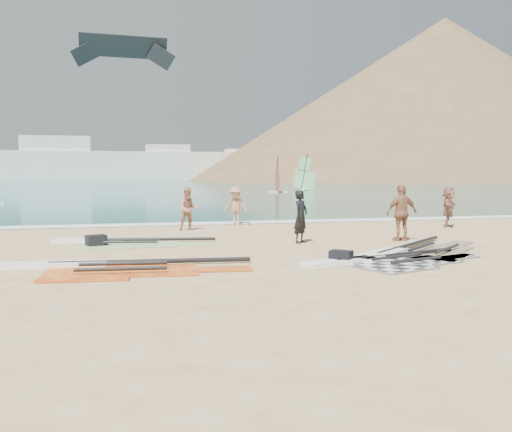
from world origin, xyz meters
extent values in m
plane|color=#D4B77C|center=(0.00, 0.00, 0.00)|extent=(300.00, 300.00, 0.00)
cube|color=#0B4A52|center=(0.00, 132.00, 0.00)|extent=(300.00, 240.00, 0.06)
cube|color=white|center=(0.00, 12.30, 0.00)|extent=(300.00, 1.20, 0.04)
cube|color=white|center=(-20.00, 150.00, 4.03)|extent=(160.00, 8.00, 8.00)
cube|color=white|center=(-20.00, 150.00, 6.03)|extent=(18.00, 7.00, 12.00)
cube|color=white|center=(10.00, 150.00, 5.03)|extent=(12.00, 7.00, 10.00)
cube|color=white|center=(35.00, 150.00, 4.53)|extent=(16.00, 7.00, 9.00)
cube|color=white|center=(55.00, 150.00, 5.53)|extent=(10.00, 7.00, 11.00)
cone|color=brown|center=(85.00, 130.00, 0.00)|extent=(143.00, 143.00, 45.00)
cube|color=#272629|center=(1.98, -0.63, 0.02)|extent=(2.24, 2.37, 0.04)
cube|color=#272629|center=(3.44, -0.15, 0.02)|extent=(1.67, 1.61, 0.04)
cube|color=#272629|center=(4.62, 0.24, 0.02)|extent=(1.28, 0.91, 0.04)
cylinder|color=black|center=(2.89, 0.59, 0.10)|extent=(4.23, 1.48, 0.11)
cylinder|color=black|center=(2.51, -0.10, 0.16)|extent=(1.76, 0.64, 0.08)
cylinder|color=black|center=(2.72, -0.74, 0.16)|extent=(1.76, 0.64, 0.08)
cube|color=white|center=(0.88, -0.08, 0.06)|extent=(2.39, 1.31, 0.12)
cube|color=#60CD2A|center=(-5.04, 5.35, 0.02)|extent=(2.05, 2.21, 0.04)
cube|color=#60CD2A|center=(-3.51, 5.09, 0.02)|extent=(1.55, 1.47, 0.04)
cube|color=#60CD2A|center=(-2.26, 4.88, 0.02)|extent=(1.25, 0.77, 0.04)
cylinder|color=black|center=(-3.65, 6.00, 0.10)|extent=(4.43, 0.85, 0.11)
cylinder|color=black|center=(-4.31, 5.57, 0.16)|extent=(1.83, 0.38, 0.08)
cylinder|color=black|center=(-4.43, 4.90, 0.16)|extent=(1.83, 0.38, 0.08)
cube|color=white|center=(-5.76, 6.36, 0.06)|extent=(2.41, 1.01, 0.12)
cube|color=#FF580A|center=(3.89, 0.80, 0.02)|extent=(2.96, 2.98, 0.04)
cube|color=#FF580A|center=(5.24, 1.95, 0.02)|extent=(2.12, 2.11, 0.04)
cube|color=#FF580A|center=(6.34, 2.89, 0.02)|extent=(1.44, 1.37, 0.04)
cylinder|color=black|center=(4.34, 2.50, 0.10)|extent=(3.96, 3.41, 0.12)
cylinder|color=black|center=(4.23, 1.60, 0.16)|extent=(1.66, 1.44, 0.09)
cylinder|color=black|center=(4.73, 1.01, 0.16)|extent=(1.66, 1.44, 0.09)
cube|color=white|center=(2.48, 0.91, 0.06)|extent=(2.49, 2.28, 0.12)
cube|color=#BA040A|center=(-5.48, 0.16, 0.02)|extent=(2.22, 2.43, 0.04)
cube|color=#BA040A|center=(-3.69, 0.00, 0.02)|extent=(1.70, 1.60, 0.04)
cube|color=#BA040A|center=(-2.23, -0.13, 0.02)|extent=(1.41, 0.80, 0.04)
cylinder|color=black|center=(-3.93, 1.04, 0.10)|extent=(5.18, 0.59, 0.12)
cylinder|color=black|center=(-4.66, 0.49, 0.16)|extent=(2.14, 0.28, 0.09)
cylinder|color=black|center=(-4.73, -0.30, 0.16)|extent=(2.14, 0.28, 0.09)
cube|color=white|center=(-6.40, 1.27, 0.06)|extent=(2.76, 0.97, 0.12)
cube|color=black|center=(-5.46, 5.17, 0.19)|extent=(0.72, 0.62, 0.39)
cube|color=black|center=(0.98, 0.13, 0.17)|extent=(0.69, 0.68, 0.34)
imported|color=black|center=(1.32, 4.52, 0.91)|extent=(0.78, 0.77, 1.82)
imported|color=#B8765A|center=(-1.87, 9.68, 0.89)|extent=(0.91, 0.73, 1.78)
imported|color=tan|center=(0.51, 11.50, 0.87)|extent=(1.30, 1.10, 1.75)
imported|color=#996345|center=(4.93, 4.19, 1.00)|extent=(1.20, 0.56, 2.00)
imported|color=#9A6352|center=(9.38, 8.26, 0.89)|extent=(1.40, 1.65, 1.79)
cube|color=white|center=(13.66, 50.22, 0.10)|extent=(2.36, 0.92, 0.13)
cube|color=red|center=(13.66, 50.22, 1.22)|extent=(0.38, 2.81, 2.51)
cube|color=red|center=(13.66, 50.22, 2.94)|extent=(0.24, 1.58, 1.74)
cylinder|color=black|center=(13.66, 50.22, 2.18)|extent=(0.18, 0.80, 3.98)
cube|color=white|center=(18.88, 55.67, 0.11)|extent=(2.28, 2.56, 0.16)
cube|color=#57C730|center=(18.88, 55.67, 1.40)|extent=(2.57, 2.10, 2.90)
cube|color=#57C730|center=(18.88, 55.67, 3.40)|extent=(1.46, 1.20, 2.02)
cylinder|color=black|center=(18.88, 55.67, 2.51)|extent=(0.78, 0.66, 4.61)
cube|color=black|center=(-3.91, 34.50, 12.60)|extent=(7.04, 1.32, 1.69)
cube|color=black|center=(-6.90, 34.32, 11.90)|extent=(2.36, 0.87, 2.15)
cube|color=black|center=(-0.92, 34.68, 11.90)|extent=(2.42, 0.79, 2.15)
camera|label=1|loc=(-4.84, -13.91, 2.44)|focal=40.00mm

